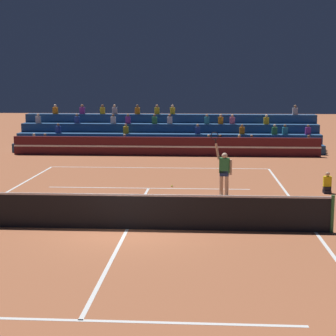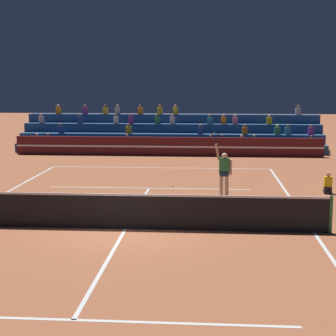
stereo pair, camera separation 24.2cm
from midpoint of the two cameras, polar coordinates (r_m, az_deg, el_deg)
ground_plane at (r=16.74m, az=-3.91°, el=-6.20°), size 120.00×120.00×0.00m
court_lines at (r=16.74m, az=-3.92°, el=-6.19°), size 11.10×23.90×0.01m
tennis_net at (r=16.61m, az=-3.93°, el=-4.39°), size 12.00×0.10×1.10m
sponsor_banner_wall at (r=32.87m, az=0.16°, el=2.20°), size 18.00×0.26×1.10m
bleacher_stand at (r=35.98m, az=0.52°, el=3.23°), size 18.91×3.80×2.83m
ball_kid_courtside at (r=22.70m, az=16.23°, el=-1.69°), size 0.30×0.36×0.84m
tennis_player at (r=20.95m, az=6.03°, el=-0.42°), size 0.83×0.41×2.50m
tennis_ball at (r=23.26m, az=0.76°, el=-1.84°), size 0.07×0.07×0.07m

